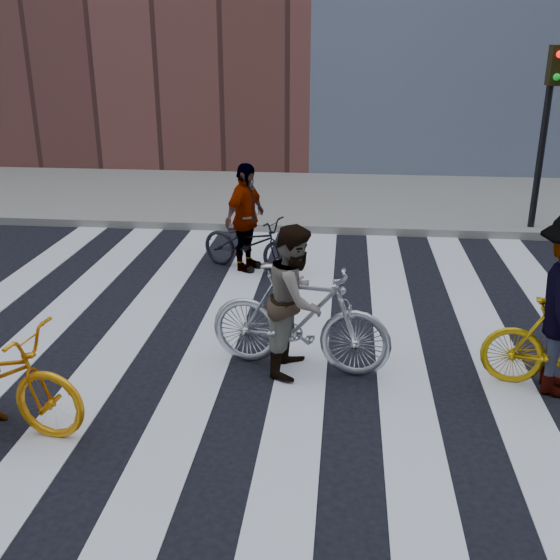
% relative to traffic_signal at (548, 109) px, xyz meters
% --- Properties ---
extents(ground, '(100.00, 100.00, 0.00)m').
position_rel_traffic_signal_xyz_m(ground, '(-4.40, -5.32, -2.28)').
color(ground, black).
rests_on(ground, ground).
extents(sidewalk_far, '(100.00, 5.00, 0.15)m').
position_rel_traffic_signal_xyz_m(sidewalk_far, '(-4.40, 2.18, -2.20)').
color(sidewalk_far, gray).
rests_on(sidewalk_far, ground).
extents(zebra_crosswalk, '(8.25, 10.00, 0.01)m').
position_rel_traffic_signal_xyz_m(zebra_crosswalk, '(-4.40, -5.32, -2.27)').
color(zebra_crosswalk, silver).
rests_on(zebra_crosswalk, ground).
extents(traffic_signal, '(0.22, 0.42, 3.33)m').
position_rel_traffic_signal_xyz_m(traffic_signal, '(0.00, 0.00, 0.00)').
color(traffic_signal, black).
rests_on(traffic_signal, ground).
extents(bike_silver_mid, '(2.07, 0.90, 1.20)m').
position_rel_traffic_signal_xyz_m(bike_silver_mid, '(-3.88, -5.58, -1.68)').
color(bike_silver_mid, '#ADB1B7').
rests_on(bike_silver_mid, ground).
extents(bike_dark_rear, '(1.75, 1.20, 0.87)m').
position_rel_traffic_signal_xyz_m(bike_dark_rear, '(-4.91, -2.40, -1.84)').
color(bike_dark_rear, black).
rests_on(bike_dark_rear, ground).
extents(rider_mid, '(0.76, 0.90, 1.65)m').
position_rel_traffic_signal_xyz_m(rider_mid, '(-3.93, -5.58, -1.45)').
color(rider_mid, slate).
rests_on(rider_mid, ground).
extents(rider_rear, '(0.78, 1.07, 1.69)m').
position_rel_traffic_signal_xyz_m(rider_rear, '(-4.96, -2.40, -1.44)').
color(rider_rear, slate).
rests_on(rider_rear, ground).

